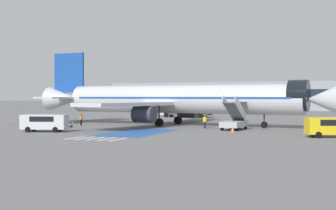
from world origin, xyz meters
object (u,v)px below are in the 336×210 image
object	(u,v)px
boarding_stairs_forward	(234,121)
ground_crew_1	(205,121)
service_van_0	(44,121)
service_van_1	(330,125)
baggage_cart	(62,125)
airliner	(176,99)
terminal_building	(280,96)
ground_crew_0	(81,119)
traffic_cone_0	(233,130)
fuel_tanker	(186,108)

from	to	relation	value
boarding_stairs_forward	ground_crew_1	size ratio (longest dim) A/B	3.20
boarding_stairs_forward	service_van_0	bearing A→B (deg)	-145.60
service_van_1	baggage_cart	size ratio (longest dim) A/B	1.72
service_van_0	baggage_cart	world-z (taller)	service_van_0
boarding_stairs_forward	service_van_0	world-z (taller)	boarding_stairs_forward
airliner	service_van_1	xyz separation A→B (m)	(20.83, -12.13, -2.46)
terminal_building	ground_crew_1	bearing A→B (deg)	-88.23
baggage_cart	ground_crew_0	distance (m)	4.23
traffic_cone_0	airliner	bearing A→B (deg)	138.07
service_van_0	traffic_cone_0	bearing A→B (deg)	92.85
service_van_0	baggage_cart	size ratio (longest dim) A/B	1.86
ground_crew_0	ground_crew_1	bearing A→B (deg)	86.90
fuel_tanker	traffic_cone_0	distance (m)	37.66
airliner	terminal_building	distance (m)	81.35
traffic_cone_0	terminal_building	bearing A→B (deg)	94.71
ground_crew_1	service_van_1	bearing A→B (deg)	179.50
baggage_cart	terminal_building	world-z (taller)	terminal_building
airliner	ground_crew_0	distance (m)	13.45
baggage_cart	traffic_cone_0	bearing A→B (deg)	-73.38
baggage_cart	terminal_building	distance (m)	91.66
airliner	traffic_cone_0	xyz separation A→B (m)	(10.35, -9.29, -3.36)
airliner	ground_crew_0	world-z (taller)	airliner
service_van_0	ground_crew_1	world-z (taller)	service_van_0
service_van_1	terminal_building	distance (m)	95.18
service_van_0	ground_crew_1	size ratio (longest dim) A/B	3.25
terminal_building	traffic_cone_0	bearing A→B (deg)	-85.29
service_van_0	ground_crew_0	xyz separation A→B (m)	(-2.39, 11.63, -0.22)
boarding_stairs_forward	ground_crew_0	size ratio (longest dim) A/B	3.21
airliner	ground_crew_1	world-z (taller)	airliner
baggage_cart	ground_crew_1	world-z (taller)	ground_crew_1
service_van_1	terminal_building	size ratio (longest dim) A/B	0.05
boarding_stairs_forward	baggage_cart	distance (m)	22.39
fuel_tanker	service_van_1	size ratio (longest dim) A/B	2.03
boarding_stairs_forward	terminal_building	xyz separation A→B (m)	(-6.67, 86.54, 3.17)
fuel_tanker	terminal_building	xyz separation A→B (m)	(9.71, 57.11, 2.45)
airliner	traffic_cone_0	bearing A→B (deg)	52.52
terminal_building	boarding_stairs_forward	bearing A→B (deg)	-85.59
service_van_0	ground_crew_0	distance (m)	11.87
fuel_tanker	ground_crew_0	bearing A→B (deg)	173.10
boarding_stairs_forward	fuel_tanker	distance (m)	33.69
airliner	fuel_tanker	distance (m)	25.20
boarding_stairs_forward	service_van_0	distance (m)	22.42
airliner	baggage_cart	distance (m)	15.76
ground_crew_0	fuel_tanker	bearing A→B (deg)	164.23
boarding_stairs_forward	traffic_cone_0	size ratio (longest dim) A/B	9.31
airliner	service_van_0	distance (m)	19.34
service_van_0	ground_crew_0	world-z (taller)	service_van_0
fuel_tanker	service_van_0	size ratio (longest dim) A/B	1.87
fuel_tanker	terminal_building	world-z (taller)	terminal_building
boarding_stairs_forward	baggage_cart	world-z (taller)	boarding_stairs_forward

